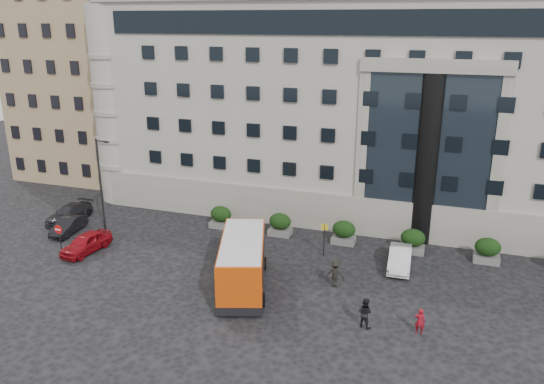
# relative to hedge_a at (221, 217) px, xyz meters

# --- Properties ---
(ground) EXTENTS (120.00, 120.00, 0.00)m
(ground) POSITION_rel_hedge_a_xyz_m (4.00, -7.80, -0.93)
(ground) COLOR black
(ground) RESTS_ON ground
(civic_building) EXTENTS (44.00, 24.00, 18.00)m
(civic_building) POSITION_rel_hedge_a_xyz_m (10.00, 14.20, 8.07)
(civic_building) COLOR #A1998E
(civic_building) RESTS_ON ground
(entrance_column) EXTENTS (1.80, 1.80, 13.00)m
(entrance_column) POSITION_rel_hedge_a_xyz_m (16.00, 2.50, 5.57)
(entrance_column) COLOR black
(entrance_column) RESTS_ON ground
(apartment_near) EXTENTS (14.00, 14.00, 20.00)m
(apartment_near) POSITION_rel_hedge_a_xyz_m (-20.00, 12.20, 9.07)
(apartment_near) COLOR #978058
(apartment_near) RESTS_ON ground
(apartment_far) EXTENTS (13.00, 13.00, 22.00)m
(apartment_far) POSITION_rel_hedge_a_xyz_m (-23.00, 30.20, 10.07)
(apartment_far) COLOR brown
(apartment_far) RESTS_ON ground
(hedge_a) EXTENTS (1.80, 1.26, 1.84)m
(hedge_a) POSITION_rel_hedge_a_xyz_m (0.00, 0.00, 0.00)
(hedge_a) COLOR #585856
(hedge_a) RESTS_ON ground
(hedge_b) EXTENTS (1.80, 1.26, 1.84)m
(hedge_b) POSITION_rel_hedge_a_xyz_m (5.20, 0.00, 0.00)
(hedge_b) COLOR #585856
(hedge_b) RESTS_ON ground
(hedge_c) EXTENTS (1.80, 1.26, 1.84)m
(hedge_c) POSITION_rel_hedge_a_xyz_m (10.40, 0.00, 0.00)
(hedge_c) COLOR #585856
(hedge_c) RESTS_ON ground
(hedge_d) EXTENTS (1.80, 1.26, 1.84)m
(hedge_d) POSITION_rel_hedge_a_xyz_m (15.60, 0.00, 0.00)
(hedge_d) COLOR #585856
(hedge_d) RESTS_ON ground
(hedge_e) EXTENTS (1.80, 1.26, 1.84)m
(hedge_e) POSITION_rel_hedge_a_xyz_m (20.80, 0.00, 0.00)
(hedge_e) COLOR #585856
(hedge_e) RESTS_ON ground
(street_lamp) EXTENTS (1.16, 0.18, 8.00)m
(street_lamp) POSITION_rel_hedge_a_xyz_m (-7.94, -4.80, 3.44)
(street_lamp) COLOR #262628
(street_lamp) RESTS_ON ground
(bus_stop_sign) EXTENTS (0.50, 0.08, 2.52)m
(bus_stop_sign) POSITION_rel_hedge_a_xyz_m (9.50, -2.80, 0.80)
(bus_stop_sign) COLOR #262628
(bus_stop_sign) RESTS_ON ground
(no_entry_sign) EXTENTS (0.64, 0.16, 2.32)m
(no_entry_sign) POSITION_rel_hedge_a_xyz_m (-9.00, -8.84, 0.72)
(no_entry_sign) COLOR #262628
(no_entry_sign) RESTS_ON ground
(minibus) EXTENTS (5.11, 8.36, 3.30)m
(minibus) POSITION_rel_hedge_a_xyz_m (5.62, -9.10, 0.88)
(minibus) COLOR #C94009
(minibus) RESTS_ON ground
(red_truck) EXTENTS (2.61, 5.26, 2.79)m
(red_truck) POSITION_rel_hedge_a_xyz_m (-13.52, 9.11, 0.50)
(red_truck) COLOR maroon
(red_truck) RESTS_ON ground
(parked_car_a) EXTENTS (2.20, 4.45, 1.46)m
(parked_car_a) POSITION_rel_hedge_a_xyz_m (-7.50, -7.84, -0.20)
(parked_car_a) COLOR maroon
(parked_car_a) RESTS_ON ground
(parked_car_b) EXTENTS (1.83, 3.99, 1.27)m
(parked_car_b) POSITION_rel_hedge_a_xyz_m (-11.26, -5.18, -0.30)
(parked_car_b) COLOR black
(parked_car_b) RESTS_ON ground
(parked_car_c) EXTENTS (2.08, 4.75, 1.36)m
(parked_car_c) POSITION_rel_hedge_a_xyz_m (-13.00, -2.93, -0.25)
(parked_car_c) COLOR black
(parked_car_c) RESTS_ON ground
(parked_car_d) EXTENTS (3.28, 5.75, 1.51)m
(parked_car_d) POSITION_rel_hedge_a_xyz_m (-9.22, 8.20, -0.17)
(parked_car_d) COLOR black
(parked_car_d) RESTS_ON ground
(white_taxi) EXTENTS (1.74, 4.39, 1.42)m
(white_taxi) POSITION_rel_hedge_a_xyz_m (14.98, -2.94, -0.22)
(white_taxi) COLOR silver
(white_taxi) RESTS_ON ground
(pedestrian_a) EXTENTS (0.58, 0.38, 1.56)m
(pedestrian_a) POSITION_rel_hedge_a_xyz_m (16.90, -10.99, -0.15)
(pedestrian_a) COLOR maroon
(pedestrian_a) RESTS_ON ground
(pedestrian_b) EXTENTS (1.04, 0.92, 1.79)m
(pedestrian_b) POSITION_rel_hedge_a_xyz_m (13.90, -11.27, -0.03)
(pedestrian_b) COLOR black
(pedestrian_b) RESTS_ON ground
(pedestrian_c) EXTENTS (1.24, 0.78, 1.84)m
(pedestrian_c) POSITION_rel_hedge_a_xyz_m (11.29, -7.11, -0.01)
(pedestrian_c) COLOR black
(pedestrian_c) RESTS_ON ground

